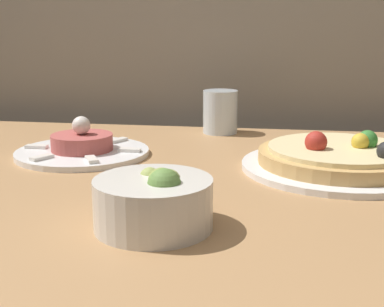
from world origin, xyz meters
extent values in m
cube|color=#AD7F51|center=(0.00, 0.42, 0.73)|extent=(1.47, 0.83, 0.03)
cylinder|color=white|center=(0.24, 0.50, 0.75)|extent=(0.31, 0.31, 0.01)
cylinder|color=tan|center=(0.24, 0.50, 0.77)|extent=(0.26, 0.26, 0.02)
cylinder|color=beige|center=(0.24, 0.50, 0.78)|extent=(0.23, 0.23, 0.01)
sphere|color=#B22D23|center=(0.20, 0.47, 0.80)|extent=(0.04, 0.04, 0.04)
sphere|color=#387F33|center=(0.29, 0.51, 0.80)|extent=(0.03, 0.03, 0.03)
sphere|color=gold|center=(0.27, 0.50, 0.80)|extent=(0.03, 0.03, 0.03)
cylinder|color=white|center=(-0.21, 0.53, 0.75)|extent=(0.24, 0.24, 0.01)
cylinder|color=#B2514C|center=(-0.21, 0.53, 0.77)|extent=(0.11, 0.11, 0.03)
sphere|color=silver|center=(-0.21, 0.53, 0.80)|extent=(0.03, 0.03, 0.03)
cube|color=white|center=(-0.12, 0.53, 0.76)|extent=(0.04, 0.02, 0.01)
cube|color=white|center=(-0.16, 0.60, 0.76)|extent=(0.03, 0.04, 0.01)
cube|color=white|center=(-0.25, 0.60, 0.76)|extent=(0.03, 0.04, 0.01)
cube|color=white|center=(-0.29, 0.53, 0.76)|extent=(0.04, 0.02, 0.01)
cube|color=white|center=(-0.25, 0.45, 0.76)|extent=(0.03, 0.04, 0.01)
cube|color=white|center=(-0.16, 0.45, 0.76)|extent=(0.03, 0.04, 0.01)
cylinder|color=silver|center=(0.00, 0.20, 0.78)|extent=(0.14, 0.14, 0.06)
sphere|color=#8EA34C|center=(0.01, 0.21, 0.80)|extent=(0.03, 0.03, 0.03)
sphere|color=#A3B25B|center=(0.02, 0.21, 0.80)|extent=(0.03, 0.03, 0.03)
sphere|color=#668E42|center=(0.02, 0.19, 0.80)|extent=(0.04, 0.04, 0.04)
sphere|color=#A3B25B|center=(-0.01, 0.22, 0.80)|extent=(0.02, 0.02, 0.02)
sphere|color=#A3B25B|center=(0.01, 0.21, 0.80)|extent=(0.03, 0.03, 0.03)
cylinder|color=silver|center=(0.02, 0.77, 0.79)|extent=(0.07, 0.07, 0.09)
camera|label=1|loc=(0.13, -0.37, 0.98)|focal=50.00mm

